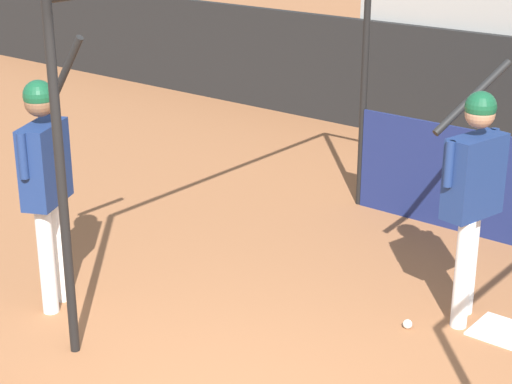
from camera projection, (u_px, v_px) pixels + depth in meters
name	position (u px, v px, depth m)	size (l,w,h in m)	color
batting_cage	(506.00, 151.00, 7.21)	(3.85, 4.01, 2.62)	black
home_plate	(502.00, 331.00, 6.65)	(0.44, 0.44, 0.02)	white
player_batter	(473.00, 184.00, 6.47)	(0.55, 0.98, 1.99)	white
player_waiting	(46.00, 171.00, 6.68)	(0.66, 0.68, 2.20)	white
baseball	(408.00, 324.00, 6.70)	(0.07, 0.07, 0.07)	white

